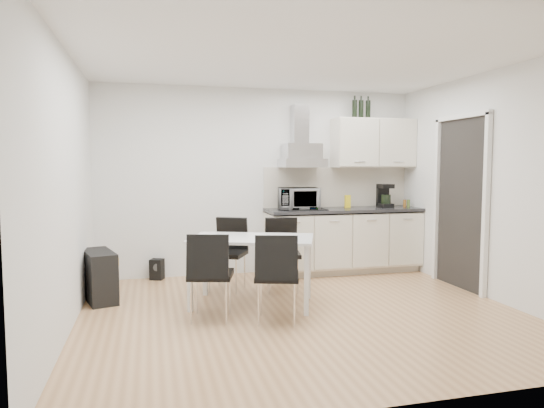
% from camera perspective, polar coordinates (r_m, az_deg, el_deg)
% --- Properties ---
extents(ground, '(4.50, 4.50, 0.00)m').
position_cam_1_polar(ground, '(5.16, 3.65, -12.69)').
color(ground, tan).
rests_on(ground, ground).
extents(wall_back, '(4.50, 0.10, 2.60)m').
position_cam_1_polar(wall_back, '(6.86, -1.41, 2.66)').
color(wall_back, silver).
rests_on(wall_back, ground).
extents(wall_front, '(4.50, 0.10, 2.60)m').
position_cam_1_polar(wall_front, '(3.09, 15.19, 0.11)').
color(wall_front, silver).
rests_on(wall_front, ground).
extents(wall_left, '(0.10, 4.00, 2.60)m').
position_cam_1_polar(wall_left, '(4.75, -23.07, 1.42)').
color(wall_left, silver).
rests_on(wall_left, ground).
extents(wall_right, '(0.10, 4.00, 2.60)m').
position_cam_1_polar(wall_right, '(6.02, 24.59, 1.97)').
color(wall_right, silver).
rests_on(wall_right, ground).
extents(ceiling, '(4.50, 4.50, 0.00)m').
position_cam_1_polar(ceiling, '(5.04, 3.81, 16.82)').
color(ceiling, white).
rests_on(ceiling, wall_back).
extents(doorway, '(0.08, 1.04, 2.10)m').
position_cam_1_polar(doorway, '(6.44, 21.18, -0.00)').
color(doorway, white).
rests_on(doorway, ground).
extents(kitchenette, '(2.22, 0.64, 2.52)m').
position_cam_1_polar(kitchenette, '(7.00, 8.56, -1.20)').
color(kitchenette, beige).
rests_on(kitchenette, ground).
extents(dining_table, '(1.49, 1.16, 0.75)m').
position_cam_1_polar(dining_table, '(5.30, -2.36, -4.86)').
color(dining_table, white).
rests_on(dining_table, ground).
extents(chair_far_left, '(0.62, 0.65, 0.88)m').
position_cam_1_polar(chair_far_left, '(5.98, -5.30, -5.94)').
color(chair_far_left, black).
rests_on(chair_far_left, ground).
extents(chair_far_right, '(0.52, 0.57, 0.88)m').
position_cam_1_polar(chair_far_right, '(5.92, 1.23, -6.03)').
color(chair_far_right, black).
rests_on(chair_far_right, ground).
extents(chair_near_left, '(0.56, 0.60, 0.88)m').
position_cam_1_polar(chair_near_left, '(4.88, -7.20, -8.37)').
color(chair_near_left, black).
rests_on(chair_near_left, ground).
extents(chair_near_right, '(0.56, 0.61, 0.88)m').
position_cam_1_polar(chair_near_right, '(4.78, 0.59, -8.61)').
color(chair_near_right, black).
rests_on(chair_near_right, ground).
extents(guitar_amp, '(0.47, 0.73, 0.56)m').
position_cam_1_polar(guitar_amp, '(5.87, -19.63, -7.96)').
color(guitar_amp, black).
rests_on(guitar_amp, ground).
extents(floor_speaker, '(0.21, 0.20, 0.28)m').
position_cam_1_polar(floor_speaker, '(6.73, -13.38, -7.48)').
color(floor_speaker, black).
rests_on(floor_speaker, ground).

